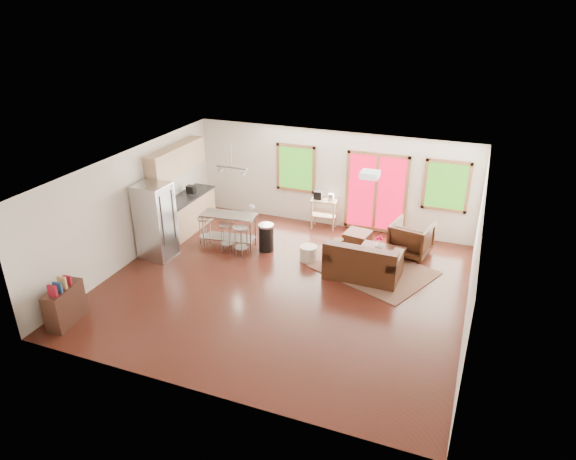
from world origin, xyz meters
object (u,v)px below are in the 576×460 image
(ottoman, at_px, (357,239))
(island, at_px, (229,224))
(rug, at_px, (373,269))
(armchair, at_px, (411,237))
(kitchen_cart, at_px, (323,203))
(loveseat, at_px, (362,264))
(refrigerator, at_px, (156,221))
(coffee_table, at_px, (382,251))

(ottoman, relative_size, island, 0.42)
(rug, relative_size, ottoman, 4.18)
(armchair, relative_size, kitchen_cart, 0.88)
(ottoman, bearing_deg, kitchen_cart, 146.04)
(rug, bearing_deg, island, -179.13)
(rug, xyz_separation_m, armchair, (0.65, 1.08, 0.45))
(loveseat, bearing_deg, refrigerator, -169.64)
(rug, relative_size, kitchen_cart, 2.37)
(refrigerator, height_order, island, refrigerator)
(rug, xyz_separation_m, ottoman, (-0.64, 1.03, 0.18))
(ottoman, xyz_separation_m, refrigerator, (-4.31, -2.20, 0.71))
(rug, relative_size, armchair, 2.69)
(loveseat, relative_size, kitchen_cart, 1.58)
(rug, bearing_deg, kitchen_cart, 134.65)
(rug, xyz_separation_m, island, (-3.62, -0.05, 0.57))
(coffee_table, distance_m, ottoman, 1.03)
(ottoman, xyz_separation_m, kitchen_cart, (-1.14, 0.77, 0.51))
(island, xyz_separation_m, kitchen_cart, (1.84, 1.86, 0.12))
(loveseat, relative_size, refrigerator, 0.90)
(armchair, relative_size, island, 0.66)
(loveseat, xyz_separation_m, coffee_table, (0.28, 0.77, 0.01))
(loveseat, distance_m, refrigerator, 4.88)
(island, bearing_deg, refrigerator, -140.08)
(ottoman, distance_m, refrigerator, 4.90)
(ottoman, relative_size, kitchen_cart, 0.57)
(rug, bearing_deg, ottoman, 121.73)
(rug, xyz_separation_m, kitchen_cart, (-1.78, 1.80, 0.70))
(loveseat, xyz_separation_m, refrigerator, (-4.78, -0.75, 0.57))
(ottoman, distance_m, kitchen_cart, 1.47)
(ottoman, bearing_deg, refrigerator, -152.96)
(loveseat, bearing_deg, coffee_table, 71.15)
(coffee_table, relative_size, kitchen_cart, 1.00)
(refrigerator, bearing_deg, ottoman, 28.95)
(rug, bearing_deg, coffee_table, 71.79)
(coffee_table, xyz_separation_m, refrigerator, (-5.07, -1.52, 0.56))
(armchair, bearing_deg, refrigerator, 32.97)
(armchair, distance_m, kitchen_cart, 2.55)
(loveseat, relative_size, armchair, 1.79)
(ottoman, height_order, refrigerator, refrigerator)
(coffee_table, distance_m, island, 3.77)
(armchair, bearing_deg, loveseat, 72.49)
(rug, relative_size, loveseat, 1.50)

